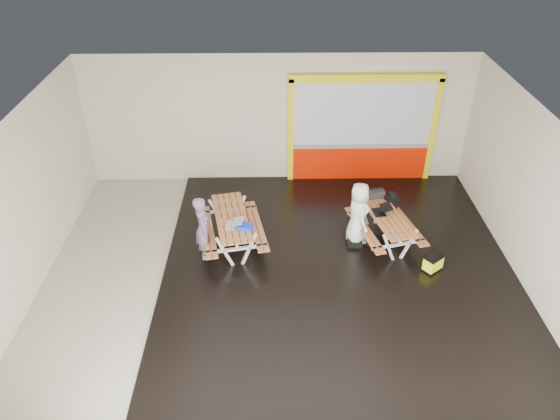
{
  "coord_description": "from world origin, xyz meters",
  "views": [
    {
      "loc": [
        -0.15,
        -8.64,
        7.36
      ],
      "look_at": [
        0.0,
        0.9,
        1.0
      ],
      "focal_mm": 33.63,
      "sensor_mm": 36.0,
      "label": 1
    }
  ],
  "objects_px": {
    "person_left": "(203,228)",
    "backpack": "(391,202)",
    "toolbox": "(376,194)",
    "laptop_left": "(234,224)",
    "person_right": "(358,214)",
    "blue_pouch": "(245,227)",
    "dark_case": "(355,243)",
    "fluke_bag": "(433,263)",
    "laptop_right": "(381,210)",
    "picnic_table_right": "(386,221)",
    "picnic_table_left": "(232,223)"
  },
  "relations": [
    {
      "from": "backpack",
      "to": "picnic_table_right",
      "type": "bearing_deg",
      "value": -109.8
    },
    {
      "from": "person_left",
      "to": "picnic_table_left",
      "type": "bearing_deg",
      "value": -57.77
    },
    {
      "from": "person_left",
      "to": "laptop_left",
      "type": "height_order",
      "value": "person_left"
    },
    {
      "from": "blue_pouch",
      "to": "person_left",
      "type": "bearing_deg",
      "value": -179.86
    },
    {
      "from": "dark_case",
      "to": "toolbox",
      "type": "bearing_deg",
      "value": 59.11
    },
    {
      "from": "blue_pouch",
      "to": "toolbox",
      "type": "distance_m",
      "value": 3.3
    },
    {
      "from": "person_right",
      "to": "fluke_bag",
      "type": "xyz_separation_m",
      "value": [
        1.5,
        -1.09,
        -0.56
      ]
    },
    {
      "from": "person_left",
      "to": "backpack",
      "type": "xyz_separation_m",
      "value": [
        4.29,
        1.19,
        -0.16
      ]
    },
    {
      "from": "picnic_table_right",
      "to": "backpack",
      "type": "height_order",
      "value": "backpack"
    },
    {
      "from": "picnic_table_left",
      "to": "laptop_right",
      "type": "height_order",
      "value": "laptop_right"
    },
    {
      "from": "person_right",
      "to": "toolbox",
      "type": "bearing_deg",
      "value": -44.72
    },
    {
      "from": "picnic_table_right",
      "to": "fluke_bag",
      "type": "height_order",
      "value": "picnic_table_right"
    },
    {
      "from": "picnic_table_left",
      "to": "picnic_table_right",
      "type": "xyz_separation_m",
      "value": [
        3.48,
        0.08,
        -0.04
      ]
    },
    {
      "from": "toolbox",
      "to": "dark_case",
      "type": "xyz_separation_m",
      "value": [
        -0.57,
        -0.95,
        -0.73
      ]
    },
    {
      "from": "laptop_right",
      "to": "laptop_left",
      "type": "bearing_deg",
      "value": -170.6
    },
    {
      "from": "person_right",
      "to": "laptop_left",
      "type": "distance_m",
      "value": 2.79
    },
    {
      "from": "picnic_table_left",
      "to": "laptop_right",
      "type": "xyz_separation_m",
      "value": [
        3.37,
        0.19,
        0.19
      ]
    },
    {
      "from": "laptop_left",
      "to": "person_left",
      "type": "bearing_deg",
      "value": -170.71
    },
    {
      "from": "laptop_left",
      "to": "backpack",
      "type": "distance_m",
      "value": 3.79
    },
    {
      "from": "person_right",
      "to": "blue_pouch",
      "type": "bearing_deg",
      "value": 92.51
    },
    {
      "from": "laptop_left",
      "to": "blue_pouch",
      "type": "bearing_deg",
      "value": -23.49
    },
    {
      "from": "laptop_left",
      "to": "backpack",
      "type": "xyz_separation_m",
      "value": [
        3.63,
        1.08,
        -0.18
      ]
    },
    {
      "from": "blue_pouch",
      "to": "dark_case",
      "type": "distance_m",
      "value": 2.59
    },
    {
      "from": "person_left",
      "to": "toolbox",
      "type": "relative_size",
      "value": 3.45
    },
    {
      "from": "picnic_table_right",
      "to": "backpack",
      "type": "bearing_deg",
      "value": 70.2
    },
    {
      "from": "blue_pouch",
      "to": "laptop_right",
      "type": "bearing_deg",
      "value": 12.02
    },
    {
      "from": "picnic_table_right",
      "to": "person_right",
      "type": "relative_size",
      "value": 1.38
    },
    {
      "from": "picnic_table_left",
      "to": "backpack",
      "type": "distance_m",
      "value": 3.78
    },
    {
      "from": "person_left",
      "to": "laptop_left",
      "type": "distance_m",
      "value": 0.66
    },
    {
      "from": "person_right",
      "to": "fluke_bag",
      "type": "bearing_deg",
      "value": -136.11
    },
    {
      "from": "person_right",
      "to": "picnic_table_right",
      "type": "bearing_deg",
      "value": -101.84
    },
    {
      "from": "blue_pouch",
      "to": "backpack",
      "type": "bearing_deg",
      "value": 19.28
    },
    {
      "from": "toolbox",
      "to": "laptop_left",
      "type": "bearing_deg",
      "value": -159.9
    },
    {
      "from": "dark_case",
      "to": "backpack",
      "type": "bearing_deg",
      "value": 41.97
    },
    {
      "from": "toolbox",
      "to": "blue_pouch",
      "type": "bearing_deg",
      "value": -156.74
    },
    {
      "from": "laptop_left",
      "to": "toolbox",
      "type": "relative_size",
      "value": 1.0
    },
    {
      "from": "backpack",
      "to": "laptop_right",
      "type": "bearing_deg",
      "value": -122.13
    },
    {
      "from": "picnic_table_right",
      "to": "laptop_right",
      "type": "bearing_deg",
      "value": 132.02
    },
    {
      "from": "laptop_right",
      "to": "backpack",
      "type": "distance_m",
      "value": 0.64
    },
    {
      "from": "picnic_table_left",
      "to": "person_right",
      "type": "bearing_deg",
      "value": 1.99
    },
    {
      "from": "picnic_table_right",
      "to": "laptop_left",
      "type": "bearing_deg",
      "value": -172.76
    },
    {
      "from": "laptop_left",
      "to": "toolbox",
      "type": "distance_m",
      "value": 3.48
    },
    {
      "from": "laptop_left",
      "to": "dark_case",
      "type": "distance_m",
      "value": 2.81
    },
    {
      "from": "laptop_left",
      "to": "laptop_right",
      "type": "xyz_separation_m",
      "value": [
        3.29,
        0.55,
        -0.05
      ]
    },
    {
      "from": "picnic_table_right",
      "to": "fluke_bag",
      "type": "xyz_separation_m",
      "value": [
        0.85,
        -1.07,
        -0.35
      ]
    },
    {
      "from": "person_right",
      "to": "blue_pouch",
      "type": "xyz_separation_m",
      "value": [
        -2.51,
        -0.56,
        0.06
      ]
    },
    {
      "from": "person_right",
      "to": "picnic_table_left",
      "type": "bearing_deg",
      "value": 81.99
    },
    {
      "from": "laptop_right",
      "to": "blue_pouch",
      "type": "relative_size",
      "value": 1.39
    },
    {
      "from": "dark_case",
      "to": "fluke_bag",
      "type": "relative_size",
      "value": 0.66
    },
    {
      "from": "person_right",
      "to": "backpack",
      "type": "distance_m",
      "value": 1.08
    }
  ]
}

